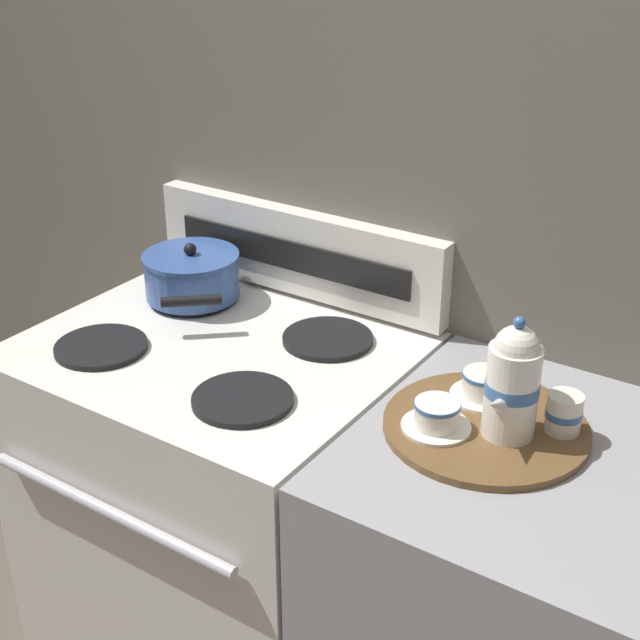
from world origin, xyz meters
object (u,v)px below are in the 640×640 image
teacup_left (437,415)px  saucepan (192,275)px  serving_tray (486,427)px  creamer_jug (564,413)px  stove (226,523)px  teacup_right (484,385)px  teapot (512,382)px

teacup_left → saucepan: bearing=165.4°
serving_tray → creamer_jug: (0.11, 0.05, 0.04)m
serving_tray → creamer_jug: creamer_jug is taller
teacup_left → creamer_jug: bearing=31.5°
stove → teacup_left: teacup_left is taller
teacup_right → creamer_jug: size_ratio=1.72×
serving_tray → stove: bearing=-178.2°
stove → teapot: size_ratio=4.26×
serving_tray → creamer_jug: bearing=23.3°
saucepan → creamer_jug: size_ratio=4.04×
teapot → teacup_left: size_ratio=1.82×
saucepan → serving_tray: bearing=-9.0°
teapot → teacup_right: bearing=134.1°
teapot → teacup_left: bearing=-154.3°
teapot → creamer_jug: teapot is taller
serving_tray → teacup_right: (-0.04, 0.07, 0.03)m
teacup_left → teacup_right: bearing=79.7°
saucepan → teacup_left: saucepan is taller
teacup_left → teacup_right: size_ratio=1.00×
saucepan → teacup_right: saucepan is taller
serving_tray → teapot: 0.12m
creamer_jug → saucepan: bearing=175.4°
teapot → stove: bearing=-179.2°
saucepan → teacup_right: 0.72m
stove → teacup_right: (0.54, 0.09, 0.49)m
teacup_left → teacup_right: (0.02, 0.14, 0.00)m
stove → teacup_left: (0.52, -0.04, 0.49)m
teapot → creamer_jug: 0.11m
saucepan → serving_tray: (0.76, -0.12, -0.05)m
teacup_left → serving_tray: bearing=43.1°
stove → teapot: 0.84m
teapot → creamer_jug: (0.07, 0.06, -0.07)m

